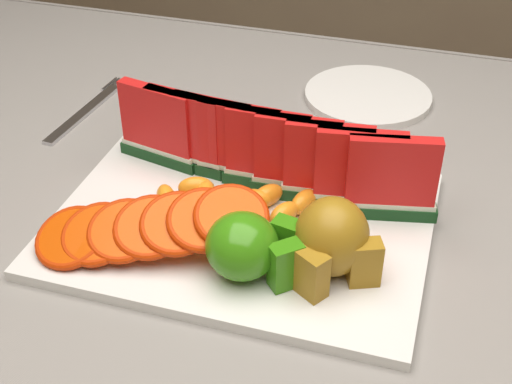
# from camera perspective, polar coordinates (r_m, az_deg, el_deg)

# --- Properties ---
(table) EXTENTS (1.40, 0.90, 0.75)m
(table) POSITION_cam_1_polar(r_m,az_deg,el_deg) (0.86, -0.49, -7.81)
(table) COLOR #4F2F1F
(table) RESTS_ON ground
(tablecloth) EXTENTS (1.53, 1.03, 0.20)m
(tablecloth) POSITION_cam_1_polar(r_m,az_deg,el_deg) (0.82, -0.51, -4.63)
(tablecloth) COLOR slate
(tablecloth) RESTS_ON table
(platter) EXTENTS (0.40, 0.30, 0.01)m
(platter) POSITION_cam_1_polar(r_m,az_deg,el_deg) (0.78, -1.08, -2.50)
(platter) COLOR silver
(platter) RESTS_ON tablecloth
(apple_cluster) EXTENTS (0.11, 0.09, 0.07)m
(apple_cluster) POSITION_cam_1_polar(r_m,az_deg,el_deg) (0.69, -0.49, -4.44)
(apple_cluster) COLOR #1C8010
(apple_cluster) RESTS_ON platter
(pear_cluster) EXTENTS (0.10, 0.10, 0.08)m
(pear_cluster) POSITION_cam_1_polar(r_m,az_deg,el_deg) (0.69, 6.15, -3.87)
(pear_cluster) COLOR #975E07
(pear_cluster) RESTS_ON platter
(side_plate) EXTENTS (0.23, 0.23, 0.01)m
(side_plate) POSITION_cam_1_polar(r_m,az_deg,el_deg) (1.04, 8.94, 7.62)
(side_plate) COLOR silver
(side_plate) RESTS_ON tablecloth
(fork) EXTENTS (0.03, 0.20, 0.00)m
(fork) POSITION_cam_1_polar(r_m,az_deg,el_deg) (1.02, -13.40, 6.38)
(fork) COLOR silver
(fork) RESTS_ON tablecloth
(watermelon_row) EXTENTS (0.39, 0.07, 0.10)m
(watermelon_row) POSITION_cam_1_polar(r_m,az_deg,el_deg) (0.80, 0.96, 3.20)
(watermelon_row) COLOR #0B390E
(watermelon_row) RESTS_ON platter
(orange_fan_front) EXTENTS (0.25, 0.15, 0.06)m
(orange_fan_front) POSITION_cam_1_polar(r_m,az_deg,el_deg) (0.72, -8.44, -2.77)
(orange_fan_front) COLOR #DE5600
(orange_fan_front) RESTS_ON platter
(orange_fan_back) EXTENTS (0.22, 0.09, 0.04)m
(orange_fan_back) POSITION_cam_1_polar(r_m,az_deg,el_deg) (0.87, -1.60, 3.92)
(orange_fan_back) COLOR #DE5600
(orange_fan_back) RESTS_ON platter
(tangerine_segments) EXTENTS (0.22, 0.08, 0.03)m
(tangerine_segments) POSITION_cam_1_polar(r_m,az_deg,el_deg) (0.78, -0.71, -0.81)
(tangerine_segments) COLOR #E63A07
(tangerine_segments) RESTS_ON platter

